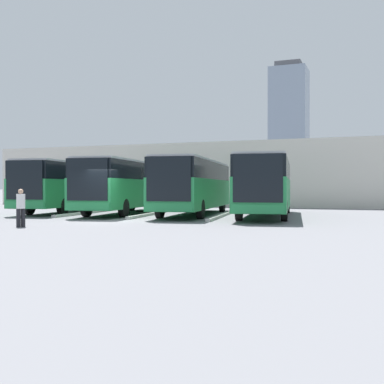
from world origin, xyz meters
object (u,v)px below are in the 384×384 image
bus_3 (74,185)px  pedestrian (21,207)px  bus_0 (266,184)px  bus_2 (128,185)px  bus_1 (195,184)px

bus_3 → pedestrian: bus_3 is taller
bus_0 → pedestrian: (7.77, 10.47, -0.95)m
bus_2 → bus_3: size_ratio=1.00×
bus_2 → bus_3: bearing=-15.7°
bus_0 → bus_1: size_ratio=1.00×
bus_1 → bus_2: (4.28, 0.22, 0.00)m
bus_0 → bus_2: 8.56m
bus_1 → pedestrian: 11.29m
bus_0 → bus_2: size_ratio=1.00×
bus_1 → bus_2: size_ratio=1.00×
bus_3 → bus_0: bearing=169.1°
bus_0 → bus_1: (4.28, -0.22, 0.00)m
bus_0 → bus_1: bearing=-11.5°
bus_2 → pedestrian: size_ratio=7.82×
bus_1 → bus_3: same height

